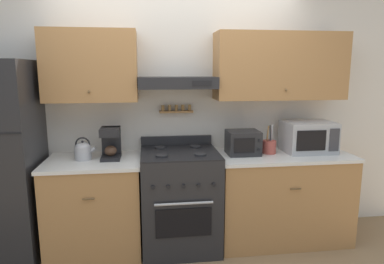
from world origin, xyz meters
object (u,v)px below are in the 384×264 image
microwave (308,137)px  utensil_crock (269,146)px  coffee_maker (111,142)px  tea_kettle (83,150)px  toaster_oven (243,143)px  stove_range (180,199)px

microwave → utensil_crock: size_ratio=1.72×
coffee_maker → utensil_crock: (1.54, -0.03, -0.08)m
tea_kettle → toaster_oven: toaster_oven is taller
tea_kettle → microwave: (2.20, 0.02, 0.07)m
tea_kettle → stove_range: bearing=-2.7°
stove_range → coffee_maker: 0.86m
stove_range → utensil_crock: (0.90, 0.04, 0.49)m
stove_range → toaster_oven: bearing=3.7°
stove_range → coffee_maker: coffee_maker is taller
tea_kettle → coffee_maker: 0.26m
coffee_maker → utensil_crock: bearing=-1.2°
stove_range → coffee_maker: size_ratio=3.57×
stove_range → coffee_maker: (-0.64, 0.08, 0.57)m
microwave → toaster_oven: size_ratio=1.57×
coffee_maker → toaster_oven: coffee_maker is taller
stove_range → utensil_crock: size_ratio=3.67×
utensil_crock → coffee_maker: bearing=178.8°
tea_kettle → coffee_maker: (0.25, 0.03, 0.06)m
coffee_maker → utensil_crock: 1.54m
coffee_maker → toaster_oven: 1.27m
microwave → utensil_crock: microwave is taller
utensil_crock → toaster_oven: (-0.27, -0.00, 0.05)m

